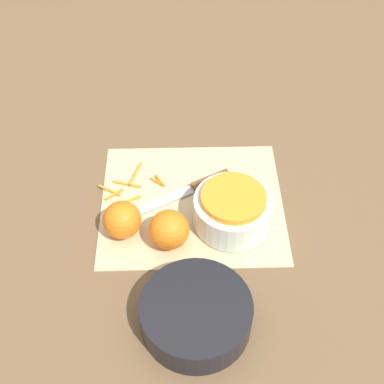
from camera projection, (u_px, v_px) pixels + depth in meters
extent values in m
plane|color=brown|center=(192.00, 203.00, 1.16)|extent=(4.00, 4.00, 0.00)
cube|color=#CCB284|center=(192.00, 202.00, 1.16)|extent=(0.39, 0.35, 0.01)
cylinder|color=silver|center=(233.00, 211.00, 1.09)|extent=(0.16, 0.16, 0.07)
cylinder|color=orange|center=(234.00, 199.00, 1.07)|extent=(0.13, 0.13, 0.02)
cylinder|color=black|center=(198.00, 314.00, 0.95)|extent=(0.20, 0.20, 0.06)
cube|color=brown|center=(211.00, 181.00, 1.19)|extent=(0.09, 0.06, 0.02)
cube|color=#B2B2B7|center=(162.00, 203.00, 1.15)|extent=(0.15, 0.09, 0.00)
sphere|color=orange|center=(169.00, 230.00, 1.05)|extent=(0.08, 0.08, 0.08)
sphere|color=orange|center=(122.00, 220.00, 1.07)|extent=(0.08, 0.08, 0.08)
cube|color=orange|center=(132.00, 199.00, 1.16)|extent=(0.04, 0.02, 0.00)
cube|color=orange|center=(136.00, 173.00, 1.20)|extent=(0.03, 0.07, 0.00)
cube|color=orange|center=(159.00, 179.00, 1.19)|extent=(0.02, 0.03, 0.00)
cube|color=orange|center=(115.00, 194.00, 1.16)|extent=(0.04, 0.03, 0.00)
cube|color=orange|center=(110.00, 190.00, 1.18)|extent=(0.05, 0.03, 0.00)
cube|color=orange|center=(127.00, 184.00, 1.19)|extent=(0.06, 0.02, 0.00)
cube|color=orange|center=(158.00, 182.00, 1.19)|extent=(0.04, 0.03, 0.00)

